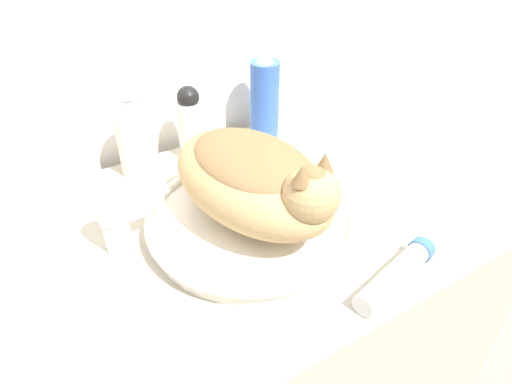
% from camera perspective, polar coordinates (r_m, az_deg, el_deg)
% --- Properties ---
extents(vanity_counter, '(1.01, 0.61, 0.83)m').
position_cam_1_polar(vanity_counter, '(1.13, -3.06, -20.61)').
color(vanity_counter, '#B2A893').
rests_on(vanity_counter, ground_plane).
extents(sink_basin, '(0.37, 0.37, 0.04)m').
position_cam_1_polar(sink_basin, '(0.80, -0.51, -3.51)').
color(sink_basin, white).
rests_on(sink_basin, vanity_counter).
extents(cat, '(0.29, 0.35, 0.16)m').
position_cam_1_polar(cat, '(0.74, -0.11, 1.86)').
color(cat, tan).
rests_on(cat, sink_basin).
extents(faucet, '(0.12, 0.07, 0.13)m').
position_cam_1_polar(faucet, '(0.77, -16.75, -3.02)').
color(faucet, silver).
rests_on(faucet, vanity_counter).
extents(spray_bottle_trigger, '(0.07, 0.07, 0.20)m').
position_cam_1_polar(spray_bottle_trigger, '(1.06, 1.09, 11.65)').
color(spray_bottle_trigger, '#335BB7').
rests_on(spray_bottle_trigger, vanity_counter).
extents(deodorant_stick, '(0.05, 0.05, 0.16)m').
position_cam_1_polar(deodorant_stick, '(0.99, -8.20, 8.56)').
color(deodorant_stick, white).
rests_on(deodorant_stick, vanity_counter).
extents(soap_pump_bottle, '(0.06, 0.06, 0.17)m').
position_cam_1_polar(soap_pump_bottle, '(0.96, -15.06, 5.90)').
color(soap_pump_bottle, silver).
rests_on(soap_pump_bottle, vanity_counter).
extents(cream_tube, '(0.18, 0.08, 0.04)m').
position_cam_1_polar(cream_tube, '(0.74, 17.10, -9.79)').
color(cream_tube, silver).
rests_on(cream_tube, vanity_counter).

